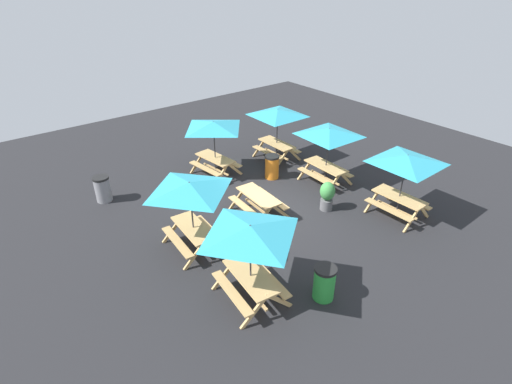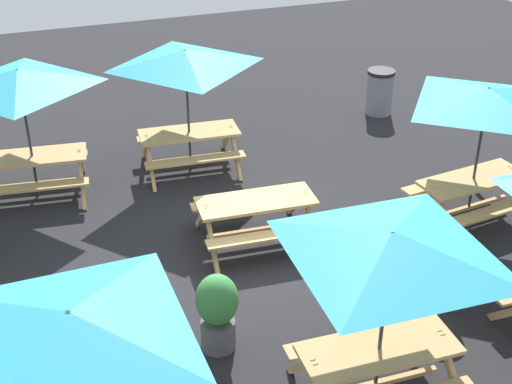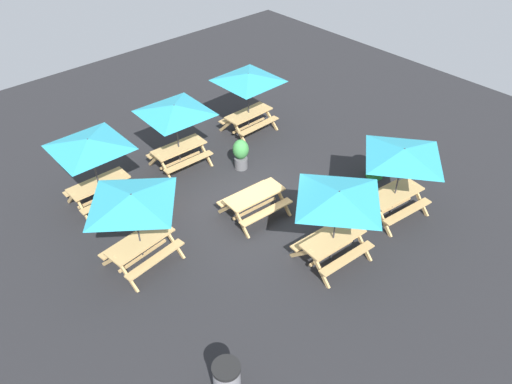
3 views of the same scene
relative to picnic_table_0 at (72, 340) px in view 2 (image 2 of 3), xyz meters
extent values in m
plane|color=#232326|center=(3.03, 3.46, -1.99)|extent=(26.14, 26.14, 0.00)
pyramid|color=teal|center=(0.00, 0.00, 0.17)|extent=(2.83, 2.83, 0.28)
cube|color=tan|center=(3.06, 3.73, -1.25)|extent=(1.84, 0.82, 0.05)
cube|color=tan|center=(3.03, 3.18, -1.54)|extent=(1.81, 0.39, 0.04)
cube|color=tan|center=(3.10, 4.27, -1.54)|extent=(1.81, 0.39, 0.04)
cube|color=tan|center=(2.26, 3.42, -1.62)|extent=(0.12, 0.80, 0.81)
cube|color=tan|center=(2.31, 4.14, -1.62)|extent=(0.12, 0.80, 0.81)
cube|color=tan|center=(3.82, 3.31, -1.62)|extent=(0.12, 0.80, 0.81)
cube|color=tan|center=(3.87, 4.03, -1.62)|extent=(0.12, 0.80, 0.81)
cube|color=tan|center=(3.06, 3.73, -1.77)|extent=(1.56, 0.18, 0.06)
cube|color=tan|center=(5.39, 0.56, -1.62)|extent=(0.07, 0.80, 0.81)
cube|color=tan|center=(2.77, 6.48, -1.25)|extent=(1.85, 0.84, 0.05)
cube|color=tan|center=(2.73, 5.93, -1.54)|extent=(1.82, 0.40, 0.04)
cube|color=tan|center=(2.81, 7.02, -1.54)|extent=(1.82, 0.40, 0.04)
cube|color=tan|center=(1.96, 6.17, -1.62)|extent=(0.12, 0.80, 0.81)
cube|color=tan|center=(2.02, 6.90, -1.62)|extent=(0.12, 0.80, 0.81)
cube|color=tan|center=(3.52, 6.05, -1.62)|extent=(0.12, 0.80, 0.81)
cube|color=tan|center=(3.58, 6.78, -1.62)|extent=(0.12, 0.80, 0.81)
cube|color=tan|center=(2.77, 6.48, -1.77)|extent=(1.56, 0.19, 0.06)
cylinder|color=#2D2D33|center=(2.77, 6.48, -0.84)|extent=(0.04, 0.04, 2.30)
pyramid|color=teal|center=(2.77, 6.48, 0.17)|extent=(2.15, 2.15, 0.28)
cube|color=tan|center=(0.00, 6.44, -1.25)|extent=(1.87, 0.92, 0.05)
cube|color=tan|center=(-0.07, 5.89, -1.54)|extent=(1.82, 0.48, 0.04)
cube|color=tan|center=(0.07, 6.98, -1.54)|extent=(1.82, 0.48, 0.04)
cube|color=tan|center=(0.73, 5.98, -1.62)|extent=(0.16, 0.80, 0.81)
cube|color=tan|center=(0.82, 6.70, -1.62)|extent=(0.16, 0.80, 0.81)
cube|color=tan|center=(0.00, 6.44, -1.77)|extent=(1.56, 0.26, 0.06)
cylinder|color=#2D2D33|center=(0.00, 6.44, -0.84)|extent=(0.04, 0.04, 2.30)
pyramid|color=teal|center=(0.00, 6.44, 0.17)|extent=(2.23, 2.23, 0.28)
cube|color=tan|center=(3.23, 0.17, -1.25)|extent=(1.82, 0.77, 0.05)
cube|color=tan|center=(3.25, 0.72, -1.54)|extent=(1.81, 0.33, 0.04)
cube|color=tan|center=(2.47, 0.57, -1.62)|extent=(0.09, 0.80, 0.81)
cube|color=tan|center=(4.00, -0.22, -1.62)|extent=(0.09, 0.80, 0.81)
cube|color=tan|center=(4.02, 0.51, -1.62)|extent=(0.09, 0.80, 0.81)
cube|color=tan|center=(3.23, 0.17, -1.77)|extent=(1.56, 0.13, 0.06)
cylinder|color=#2D2D33|center=(3.23, 0.17, -0.84)|extent=(0.04, 0.04, 2.30)
pyramid|color=teal|center=(3.23, 0.17, 0.17)|extent=(2.83, 2.83, 0.28)
cube|color=tan|center=(6.57, 3.19, -1.25)|extent=(1.87, 0.91, 0.05)
cube|color=tan|center=(6.64, 2.64, -1.54)|extent=(1.82, 0.47, 0.04)
cube|color=tan|center=(6.51, 3.73, -1.54)|extent=(1.82, 0.47, 0.04)
cube|color=tan|center=(5.84, 2.73, -1.62)|extent=(0.15, 0.80, 0.81)
cube|color=tan|center=(5.76, 3.46, -1.62)|extent=(0.15, 0.80, 0.81)
cube|color=tan|center=(7.31, 3.64, -1.62)|extent=(0.15, 0.80, 0.81)
cube|color=tan|center=(6.57, 3.19, -1.77)|extent=(1.56, 0.25, 0.06)
cylinder|color=#2D2D33|center=(6.57, 3.19, -0.84)|extent=(0.04, 0.04, 2.30)
pyramid|color=teal|center=(6.57, 3.19, 0.17)|extent=(2.22, 2.22, 0.28)
cylinder|color=gray|center=(7.33, 7.63, -1.54)|extent=(0.56, 0.56, 0.90)
cylinder|color=black|center=(7.33, 7.63, -1.05)|extent=(0.59, 0.59, 0.08)
cylinder|color=orange|center=(4.88, 1.56, -1.54)|extent=(0.56, 0.56, 0.90)
cylinder|color=black|center=(4.88, 1.56, -1.05)|extent=(0.59, 0.59, 0.08)
cylinder|color=#59595B|center=(1.80, 1.64, -1.79)|extent=(0.44, 0.44, 0.40)
ellipsoid|color=#3D8C42|center=(1.80, 1.64, -1.25)|extent=(0.53, 0.53, 0.68)
camera|label=1|loc=(-6.16, 11.15, 5.63)|focal=28.00mm
camera|label=2|loc=(-0.13, -5.03, 4.17)|focal=50.00mm
camera|label=3|loc=(10.64, 12.17, 7.73)|focal=35.00mm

